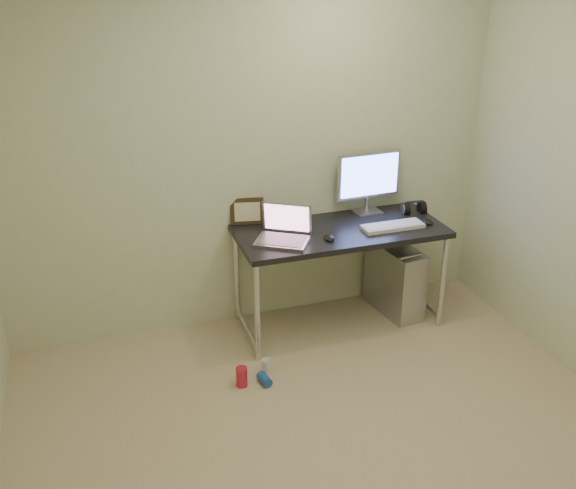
# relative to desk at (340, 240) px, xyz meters

# --- Properties ---
(floor) EXTENTS (3.50, 3.50, 0.00)m
(floor) POSITION_rel_desk_xyz_m (-0.53, -1.43, -0.66)
(floor) COLOR tan
(floor) RESTS_ON ground
(wall_back) EXTENTS (3.50, 0.02, 2.50)m
(wall_back) POSITION_rel_desk_xyz_m (-0.53, 0.32, 0.59)
(wall_back) COLOR beige
(wall_back) RESTS_ON ground
(desk) EXTENTS (1.45, 0.63, 0.75)m
(desk) POSITION_rel_desk_xyz_m (0.00, 0.00, 0.00)
(desk) COLOR black
(desk) RESTS_ON ground
(tower_computer) EXTENTS (0.29, 0.53, 0.56)m
(tower_computer) POSITION_rel_desk_xyz_m (0.47, 0.03, -0.40)
(tower_computer) COLOR #B4B4B9
(tower_computer) RESTS_ON ground
(cable_a) EXTENTS (0.01, 0.16, 0.69)m
(cable_a) POSITION_rel_desk_xyz_m (0.42, 0.27, -0.26)
(cable_a) COLOR black
(cable_a) RESTS_ON ground
(cable_b) EXTENTS (0.02, 0.11, 0.71)m
(cable_b) POSITION_rel_desk_xyz_m (0.51, 0.25, -0.28)
(cable_b) COLOR black
(cable_b) RESTS_ON ground
(can_red) EXTENTS (0.10, 0.10, 0.13)m
(can_red) POSITION_rel_desk_xyz_m (-0.86, -0.52, -0.60)
(can_red) COLOR red
(can_red) RESTS_ON ground
(can_white) EXTENTS (0.07, 0.07, 0.11)m
(can_white) POSITION_rel_desk_xyz_m (-0.69, -0.46, -0.61)
(can_white) COLOR silver
(can_white) RESTS_ON ground
(can_blue) EXTENTS (0.08, 0.12, 0.06)m
(can_blue) POSITION_rel_desk_xyz_m (-0.72, -0.55, -0.63)
(can_blue) COLOR #1D50A5
(can_blue) RESTS_ON ground
(laptop) EXTENTS (0.43, 0.41, 0.23)m
(laptop) POSITION_rel_desk_xyz_m (-0.43, -0.05, 0.14)
(laptop) COLOR #ACADB3
(laptop) RESTS_ON desk
(monitor) EXTENTS (0.49, 0.15, 0.46)m
(monitor) POSITION_rel_desk_xyz_m (0.30, 0.22, 0.35)
(monitor) COLOR #ACADB3
(monitor) RESTS_ON desk
(keyboard) EXTENTS (0.44, 0.15, 0.03)m
(keyboard) POSITION_rel_desk_xyz_m (0.35, -0.10, 0.10)
(keyboard) COLOR silver
(keyboard) RESTS_ON desk
(mouse_right) EXTENTS (0.07, 0.11, 0.04)m
(mouse_right) POSITION_rel_desk_xyz_m (0.62, -0.10, 0.10)
(mouse_right) COLOR black
(mouse_right) RESTS_ON desk
(mouse_left) EXTENTS (0.09, 0.12, 0.04)m
(mouse_left) POSITION_rel_desk_xyz_m (-0.14, -0.15, 0.11)
(mouse_left) COLOR black
(mouse_left) RESTS_ON desk
(headphones) EXTENTS (0.18, 0.11, 0.12)m
(headphones) POSITION_rel_desk_xyz_m (0.63, 0.11, 0.12)
(headphones) COLOR black
(headphones) RESTS_ON desk
(picture_frame) EXTENTS (0.24, 0.11, 0.19)m
(picture_frame) POSITION_rel_desk_xyz_m (-0.59, 0.29, 0.18)
(picture_frame) COLOR black
(picture_frame) RESTS_ON desk
(webcam) EXTENTS (0.04, 0.03, 0.11)m
(webcam) POSITION_rel_desk_xyz_m (-0.36, 0.28, 0.17)
(webcam) COLOR silver
(webcam) RESTS_ON desk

